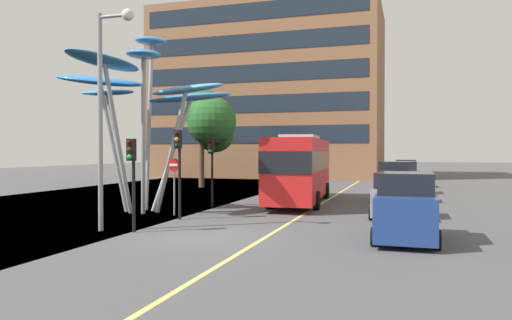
# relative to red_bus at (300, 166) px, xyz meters

# --- Properties ---
(ground) EXTENTS (120.00, 240.00, 0.10)m
(ground) POSITION_rel_red_bus_xyz_m (-1.56, -11.66, -2.16)
(ground) COLOR #4C4C4F
(red_bus) EXTENTS (3.40, 10.89, 3.86)m
(red_bus) POSITION_rel_red_bus_xyz_m (0.00, 0.00, 0.00)
(red_bus) COLOR red
(red_bus) RESTS_ON ground
(leaf_sculpture) EXTENTS (9.12, 7.90, 9.20)m
(leaf_sculpture) POSITION_rel_red_bus_xyz_m (-6.62, -6.17, 4.24)
(leaf_sculpture) COLOR #9EA0A5
(leaf_sculpture) RESTS_ON ground
(traffic_light_kerb_near) EXTENTS (0.28, 0.42, 3.42)m
(traffic_light_kerb_near) POSITION_rel_red_bus_xyz_m (-3.70, -11.61, 0.38)
(traffic_light_kerb_near) COLOR black
(traffic_light_kerb_near) RESTS_ON ground
(traffic_light_kerb_far) EXTENTS (0.28, 0.42, 3.88)m
(traffic_light_kerb_far) POSITION_rel_red_bus_xyz_m (-3.60, -8.07, 0.69)
(traffic_light_kerb_far) COLOR black
(traffic_light_kerb_far) RESTS_ON ground
(traffic_light_island_mid) EXTENTS (0.28, 0.42, 3.64)m
(traffic_light_island_mid) POSITION_rel_red_bus_xyz_m (-4.00, -3.47, 0.53)
(traffic_light_island_mid) COLOR black
(traffic_light_island_mid) RESTS_ON ground
(traffic_light_opposite) EXTENTS (0.28, 0.42, 3.25)m
(traffic_light_opposite) POSITION_rel_red_bus_xyz_m (-3.65, 4.60, 0.26)
(traffic_light_opposite) COLOR black
(traffic_light_opposite) RESTS_ON ground
(car_parked_near) EXTENTS (2.06, 4.05, 2.27)m
(car_parked_near) POSITION_rel_red_bus_xyz_m (5.82, -10.28, -1.04)
(car_parked_near) COLOR navy
(car_parked_near) RESTS_ON ground
(car_parked_mid) EXTENTS (1.96, 3.81, 2.02)m
(car_parked_mid) POSITION_rel_red_bus_xyz_m (5.25, -4.52, -1.16)
(car_parked_mid) COLOR gray
(car_parked_mid) RESTS_ON ground
(car_parked_far) EXTENTS (1.98, 3.97, 2.36)m
(car_parked_far) POSITION_rel_red_bus_xyz_m (5.06, 2.30, -1.01)
(car_parked_far) COLOR #2D5138
(car_parked_far) RESTS_ON ground
(car_side_street) EXTENTS (1.94, 3.85, 2.25)m
(car_side_street) POSITION_rel_red_bus_xyz_m (5.60, 8.51, -1.05)
(car_side_street) COLOR silver
(car_side_street) RESTS_ON ground
(car_far_side) EXTENTS (1.91, 3.92, 2.25)m
(car_far_side) POSITION_rel_red_bus_xyz_m (5.66, 14.72, -1.06)
(car_far_side) COLOR maroon
(car_far_side) RESTS_ON ground
(street_lamp) EXTENTS (1.51, 0.44, 8.14)m
(street_lamp) POSITION_rel_red_bus_xyz_m (-4.73, -11.61, 3.02)
(street_lamp) COLOR gray
(street_lamp) RESTS_ON ground
(tree_pavement_near) EXTENTS (5.00, 4.99, 8.19)m
(tree_pavement_near) POSITION_rel_red_bus_xyz_m (-9.70, 9.65, 3.38)
(tree_pavement_near) COLOR brown
(tree_pavement_near) RESTS_ON ground
(no_entry_sign) EXTENTS (0.60, 0.12, 2.63)m
(no_entry_sign) POSITION_rel_red_bus_xyz_m (-4.41, -6.91, -0.36)
(no_entry_sign) COLOR gray
(no_entry_sign) RESTS_ON ground
(backdrop_building) EXTENTS (25.65, 15.10, 19.41)m
(backdrop_building) POSITION_rel_red_bus_xyz_m (-9.95, 29.19, 7.60)
(backdrop_building) COLOR #8E6042
(backdrop_building) RESTS_ON ground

